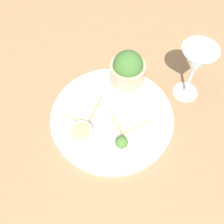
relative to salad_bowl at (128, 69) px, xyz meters
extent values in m
plane|color=#93704C|center=(0.11, 0.09, -0.06)|extent=(4.00, 4.00, 0.00)
cylinder|color=silver|center=(0.11, 0.09, -0.05)|extent=(0.34, 0.34, 0.01)
cylinder|color=tan|center=(0.00, 0.00, -0.02)|extent=(0.10, 0.10, 0.06)
sphere|color=#3D6B2D|center=(0.00, 0.00, 0.01)|extent=(0.09, 0.09, 0.09)
cylinder|color=beige|center=(0.21, 0.10, -0.03)|extent=(0.06, 0.06, 0.04)
cylinder|color=tan|center=(0.21, 0.10, -0.01)|extent=(0.05, 0.05, 0.01)
cube|color=#D1B27F|center=(0.06, 0.12, -0.04)|extent=(0.10, 0.07, 0.02)
cube|color=beige|center=(0.06, 0.12, -0.02)|extent=(0.09, 0.07, 0.01)
cube|color=#D1B27F|center=(0.16, 0.03, -0.04)|extent=(0.12, 0.11, 0.02)
cube|color=beige|center=(0.16, 0.03, -0.02)|extent=(0.11, 0.10, 0.01)
cylinder|color=silver|center=(-0.13, 0.12, -0.06)|extent=(0.07, 0.07, 0.01)
cylinder|color=silver|center=(-0.13, 0.12, -0.01)|extent=(0.01, 0.01, 0.09)
cone|color=silver|center=(-0.13, 0.12, 0.08)|extent=(0.09, 0.09, 0.09)
sphere|color=#477533|center=(0.13, 0.18, -0.03)|extent=(0.03, 0.03, 0.03)
camera|label=1|loc=(0.31, 0.43, 0.62)|focal=45.00mm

